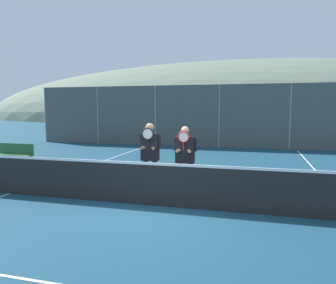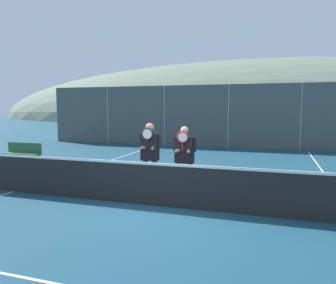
{
  "view_description": "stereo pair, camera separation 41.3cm",
  "coord_description": "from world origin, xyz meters",
  "px_view_note": "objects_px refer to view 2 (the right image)",
  "views": [
    {
      "loc": [
        2.07,
        -6.9,
        2.23
      ],
      "look_at": [
        -0.14,
        1.15,
        1.34
      ],
      "focal_mm": 35.0,
      "sensor_mm": 36.0,
      "label": 1
    },
    {
      "loc": [
        2.47,
        -6.78,
        2.23
      ],
      "look_at": [
        -0.14,
        1.15,
        1.34
      ],
      "focal_mm": 35.0,
      "sensor_mm": 36.0,
      "label": 2
    }
  ],
  "objects_px": {
    "car_center": "(272,129)",
    "player_leftmost": "(150,152)",
    "car_left_of_center": "(198,127)",
    "bench_courtside": "(23,153)",
    "player_center_left": "(184,156)",
    "car_far_left": "(132,126)"
  },
  "relations": [
    {
      "from": "car_center",
      "to": "player_leftmost",
      "type": "bearing_deg",
      "value": -102.27
    },
    {
      "from": "car_left_of_center",
      "to": "bench_courtside",
      "type": "distance_m",
      "value": 11.84
    },
    {
      "from": "player_center_left",
      "to": "car_center",
      "type": "relative_size",
      "value": 0.42
    },
    {
      "from": "car_far_left",
      "to": "car_center",
      "type": "relative_size",
      "value": 1.08
    },
    {
      "from": "car_center",
      "to": "bench_courtside",
      "type": "bearing_deg",
      "value": -131.14
    },
    {
      "from": "player_center_left",
      "to": "car_far_left",
      "type": "relative_size",
      "value": 0.39
    },
    {
      "from": "player_center_left",
      "to": "car_left_of_center",
      "type": "relative_size",
      "value": 0.43
    },
    {
      "from": "bench_courtside",
      "to": "car_center",
      "type": "bearing_deg",
      "value": 48.86
    },
    {
      "from": "car_left_of_center",
      "to": "player_center_left",
      "type": "bearing_deg",
      "value": -78.51
    },
    {
      "from": "car_left_of_center",
      "to": "car_center",
      "type": "bearing_deg",
      "value": -6.77
    },
    {
      "from": "player_leftmost",
      "to": "player_center_left",
      "type": "xyz_separation_m",
      "value": [
        0.9,
        0.05,
        -0.06
      ]
    },
    {
      "from": "player_center_left",
      "to": "bench_courtside",
      "type": "height_order",
      "value": "player_center_left"
    },
    {
      "from": "car_center",
      "to": "bench_courtside",
      "type": "height_order",
      "value": "car_center"
    },
    {
      "from": "bench_courtside",
      "to": "player_center_left",
      "type": "bearing_deg",
      "value": -18.88
    },
    {
      "from": "player_leftmost",
      "to": "bench_courtside",
      "type": "bearing_deg",
      "value": 158.25
    },
    {
      "from": "car_center",
      "to": "bench_courtside",
      "type": "relative_size",
      "value": 2.63
    },
    {
      "from": "player_leftmost",
      "to": "car_center",
      "type": "bearing_deg",
      "value": 77.73
    },
    {
      "from": "bench_courtside",
      "to": "car_left_of_center",
      "type": "bearing_deg",
      "value": 67.87
    },
    {
      "from": "car_far_left",
      "to": "player_center_left",
      "type": "bearing_deg",
      "value": -60.77
    },
    {
      "from": "player_center_left",
      "to": "bench_courtside",
      "type": "bearing_deg",
      "value": 161.12
    },
    {
      "from": "player_leftmost",
      "to": "player_center_left",
      "type": "bearing_deg",
      "value": 3.22
    },
    {
      "from": "car_left_of_center",
      "to": "bench_courtside",
      "type": "relative_size",
      "value": 2.58
    }
  ]
}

